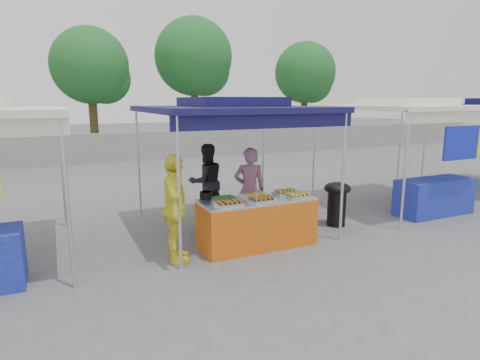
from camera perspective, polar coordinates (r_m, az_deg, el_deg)
name	(u,v)px	position (r m, az deg, el deg)	size (l,w,h in m)	color
ground_plane	(254,244)	(7.25, 2.03, -9.02)	(80.00, 80.00, 0.00)	slate
back_wall	(136,147)	(17.44, -14.63, 4.62)	(40.00, 0.25, 1.20)	gray
main_canopy	(232,108)	(7.68, -1.18, 10.21)	(3.20, 3.20, 2.57)	silver
neighbor_stall_right	(418,141)	(10.12, 23.94, 5.14)	(3.20, 3.20, 2.57)	silver
tree_1	(94,69)	(18.98, -20.09, 14.58)	(3.35, 3.26, 5.60)	#45371A
tree_2	(196,60)	(20.59, -6.25, 16.54)	(3.78, 3.76, 6.47)	#45371A
tree_3	(307,75)	(22.86, 9.49, 14.46)	(3.36, 3.27, 5.62)	#45371A
vendor_table	(257,222)	(7.03, 2.42, -6.02)	(2.00, 0.80, 0.85)	#CF5912
food_tray_fl	(229,204)	(6.45, -1.52, -3.37)	(0.42, 0.30, 0.07)	silver
food_tray_fm	(263,200)	(6.69, 3.22, -2.84)	(0.42, 0.30, 0.07)	silver
food_tray_fr	(298,196)	(7.03, 8.20, -2.23)	(0.42, 0.30, 0.07)	silver
food_tray_bl	(224,199)	(6.72, -2.27, -2.75)	(0.42, 0.30, 0.07)	silver
food_tray_bm	(256,195)	(6.99, 2.31, -2.20)	(0.42, 0.30, 0.07)	silver
food_tray_br	(286,192)	(7.26, 6.55, -1.77)	(0.42, 0.30, 0.07)	silver
cooking_pot	(206,195)	(6.89, -4.85, -2.19)	(0.22, 0.22, 0.13)	black
skewer_cup	(257,199)	(6.68, 2.37, -2.65)	(0.09, 0.09, 0.11)	silver
wok_burner	(337,200)	(8.35, 13.61, -2.76)	(0.54, 0.54, 0.90)	black
crate_left	(218,228)	(7.59, -3.09, -6.83)	(0.52, 0.36, 0.31)	#1523AE
crate_right	(257,224)	(7.82, 2.43, -6.30)	(0.51, 0.36, 0.31)	#1523AE
crate_stacked	(257,209)	(7.73, 2.44, -4.15)	(0.50, 0.35, 0.30)	#1523AE
vendor_woman	(249,190)	(7.72, 1.35, -1.38)	(0.60, 0.39, 1.64)	#935D7F
helper_man	(207,182)	(8.54, -4.79, -0.26)	(0.79, 0.61, 1.62)	black
customer_person	(175,209)	(6.29, -9.24, -4.13)	(1.00, 0.42, 1.71)	yellow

